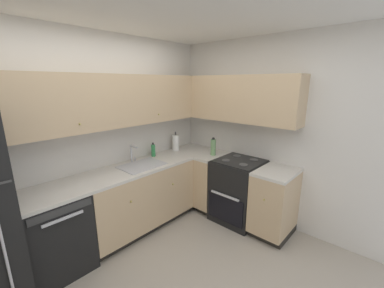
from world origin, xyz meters
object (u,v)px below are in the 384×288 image
object	(u,v)px
dishwasher	(55,233)
paper_towel_roll	(176,143)
oven_range	(238,190)
oil_bottle	(213,147)
soap_bottle	(153,150)

from	to	relation	value
dishwasher	paper_towel_roll	distance (m)	2.00
dishwasher	oven_range	xyz separation A→B (m)	(2.13, -0.89, 0.03)
oil_bottle	oven_range	bearing A→B (deg)	-87.59
oven_range	paper_towel_roll	world-z (taller)	paper_towel_roll
soap_bottle	oil_bottle	size ratio (longest dim) A/B	0.77
dishwasher	oven_range	bearing A→B (deg)	-22.61
soap_bottle	oil_bottle	distance (m)	0.89
dishwasher	soap_bottle	size ratio (longest dim) A/B	4.14
soap_bottle	paper_towel_roll	size ratio (longest dim) A/B	0.65
dishwasher	paper_towel_roll	size ratio (longest dim) A/B	2.71
oven_range	paper_towel_roll	distance (m)	1.21
soap_bottle	dishwasher	bearing A→B (deg)	-172.97
oven_range	paper_towel_roll	size ratio (longest dim) A/B	3.30
oven_range	soap_bottle	distance (m)	1.36
paper_towel_roll	oil_bottle	world-z (taller)	paper_towel_roll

